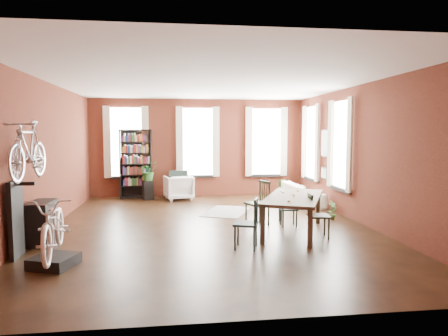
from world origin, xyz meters
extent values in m
plane|color=black|center=(0.00, 0.00, 0.00)|extent=(9.00, 9.00, 0.00)
cube|color=white|center=(0.00, 0.00, 3.20)|extent=(7.00, 9.00, 0.04)
cube|color=#451911|center=(0.00, 4.50, 1.60)|extent=(7.00, 0.04, 3.20)
cube|color=#451911|center=(0.00, -4.50, 1.60)|extent=(7.00, 0.04, 3.20)
cube|color=#451911|center=(-3.50, 0.00, 1.60)|extent=(0.04, 9.00, 3.20)
cube|color=#451911|center=(3.50, 0.00, 1.60)|extent=(0.04, 9.00, 3.20)
cube|color=white|center=(-2.30, 4.47, 1.80)|extent=(1.00, 0.04, 2.20)
cube|color=#C3B59D|center=(-2.30, 4.40, 1.80)|extent=(1.40, 0.06, 2.30)
cube|color=white|center=(0.00, 4.47, 1.80)|extent=(1.00, 0.04, 2.20)
cube|color=#C3B59D|center=(0.00, 4.40, 1.80)|extent=(1.40, 0.06, 2.30)
cube|color=white|center=(2.30, 4.47, 1.80)|extent=(1.00, 0.04, 2.20)
cube|color=#C3B59D|center=(2.30, 4.40, 1.80)|extent=(1.40, 0.06, 2.30)
cube|color=white|center=(3.47, 1.00, 1.80)|extent=(0.04, 1.00, 2.20)
cube|color=#C3B59D|center=(3.40, 1.00, 1.80)|extent=(0.06, 1.40, 2.30)
cube|color=white|center=(3.47, 3.20, 1.80)|extent=(0.04, 1.00, 2.20)
cube|color=#C3B59D|center=(3.40, 3.20, 1.80)|extent=(0.06, 1.40, 2.30)
cube|color=black|center=(3.46, 2.10, 1.80)|extent=(0.04, 0.55, 0.75)
cube|color=black|center=(3.46, 2.10, 0.95)|extent=(0.04, 0.45, 0.35)
cube|color=#493B2B|center=(1.69, -0.73, 0.39)|extent=(1.88, 2.50, 0.78)
cube|color=#173333|center=(0.50, -1.73, 0.46)|extent=(0.53, 0.53, 0.91)
cube|color=black|center=(1.09, 0.08, 0.50)|extent=(0.59, 0.59, 0.99)
cube|color=black|center=(2.08, -1.16, 0.44)|extent=(0.45, 0.45, 0.88)
cube|color=#1C3E3E|center=(1.77, -0.13, 0.40)|extent=(0.40, 0.40, 0.79)
cube|color=black|center=(-2.00, 4.30, 1.10)|extent=(1.00, 0.32, 2.20)
imported|color=silver|center=(-0.65, 3.78, 0.42)|extent=(0.96, 0.93, 0.84)
imported|color=beige|center=(2.95, 2.60, 0.41)|extent=(0.61, 2.08, 0.81)
cube|color=black|center=(0.60, 1.65, 0.01)|extent=(1.54, 1.86, 0.01)
cube|color=black|center=(-2.65, -2.35, 0.09)|extent=(0.77, 0.77, 0.17)
cube|color=black|center=(-3.40, -1.80, 0.65)|extent=(0.16, 0.60, 1.30)
cube|color=black|center=(-3.28, -0.90, 0.40)|extent=(0.40, 0.80, 0.80)
cube|color=black|center=(-1.61, 3.94, 0.30)|extent=(0.38, 0.38, 0.60)
imported|color=#335B24|center=(2.56, 3.48, 0.15)|extent=(0.59, 0.74, 0.29)
imported|color=#346327|center=(3.01, 0.38, 0.08)|extent=(0.43, 0.52, 0.17)
imported|color=silver|center=(-2.64, -2.32, 1.09)|extent=(0.76, 1.03, 1.82)
imported|color=#A5A8AD|center=(-3.15, -1.80, 2.13)|extent=(0.47, 1.00, 1.66)
imported|color=#285F26|center=(-1.58, 3.96, 0.83)|extent=(0.74, 0.78, 0.48)
camera|label=1|loc=(-0.76, -8.71, 2.08)|focal=32.00mm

